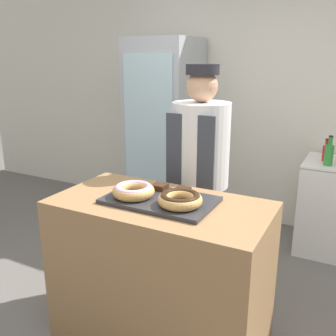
{
  "coord_description": "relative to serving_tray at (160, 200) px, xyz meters",
  "views": [
    {
      "loc": [
        0.98,
        -1.78,
        1.72
      ],
      "look_at": [
        0.0,
        0.1,
        1.1
      ],
      "focal_mm": 40.0,
      "sensor_mm": 36.0,
      "label": 1
    }
  ],
  "objects": [
    {
      "name": "ground_plane",
      "position": [
        0.0,
        0.0,
        -0.93
      ],
      "size": [
        14.0,
        14.0,
        0.0
      ],
      "primitive_type": "plane",
      "color": "#66605B"
    },
    {
      "name": "donut_chocolate_glaze",
      "position": [
        0.15,
        -0.05,
        0.05
      ],
      "size": [
        0.25,
        0.25,
        0.07
      ],
      "color": "tan",
      "rests_on": "serving_tray"
    },
    {
      "name": "display_counter",
      "position": [
        0.0,
        0.0,
        -0.47
      ],
      "size": [
        1.27,
        0.66,
        0.92
      ],
      "color": "#997047",
      "rests_on": "ground_plane"
    },
    {
      "name": "wall_back",
      "position": [
        0.0,
        2.13,
        0.42
      ],
      "size": [
        8.0,
        0.06,
        2.7
      ],
      "color": "silver",
      "rests_on": "ground_plane"
    },
    {
      "name": "bottle_green",
      "position": [
        0.77,
        1.58,
        0.01
      ],
      "size": [
        0.07,
        0.07,
        0.26
      ],
      "color": "#2D8C38",
      "rests_on": "chest_freezer"
    },
    {
      "name": "beverage_fridge",
      "position": [
        -0.9,
        1.73,
        0.03
      ],
      "size": [
        0.66,
        0.69,
        1.93
      ],
      "color": "#ADB2B7",
      "rests_on": "ground_plane"
    },
    {
      "name": "serving_tray",
      "position": [
        0.0,
        0.0,
        0.0
      ],
      "size": [
        0.63,
        0.39,
        0.02
      ],
      "color": "#2D2D33",
      "rests_on": "display_counter"
    },
    {
      "name": "donut_light_glaze",
      "position": [
        -0.15,
        -0.05,
        0.05
      ],
      "size": [
        0.25,
        0.25,
        0.07
      ],
      "color": "tan",
      "rests_on": "serving_tray"
    },
    {
      "name": "brownie_back_left",
      "position": [
        -0.08,
        0.14,
        0.03
      ],
      "size": [
        0.08,
        0.08,
        0.03
      ],
      "color": "#382111",
      "rests_on": "serving_tray"
    },
    {
      "name": "brownie_back_right",
      "position": [
        0.08,
        0.14,
        0.03
      ],
      "size": [
        0.08,
        0.08,
        0.03
      ],
      "color": "#382111",
      "rests_on": "serving_tray"
    },
    {
      "name": "baker_person",
      "position": [
        -0.04,
        0.67,
        -0.05
      ],
      "size": [
        0.42,
        0.42,
        1.69
      ],
      "color": "#4C4C51",
      "rests_on": "ground_plane"
    },
    {
      "name": "bottle_red",
      "position": [
        0.73,
        1.73,
        -0.01
      ],
      "size": [
        0.06,
        0.06,
        0.2
      ],
      "color": "red",
      "rests_on": "chest_freezer"
    }
  ]
}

